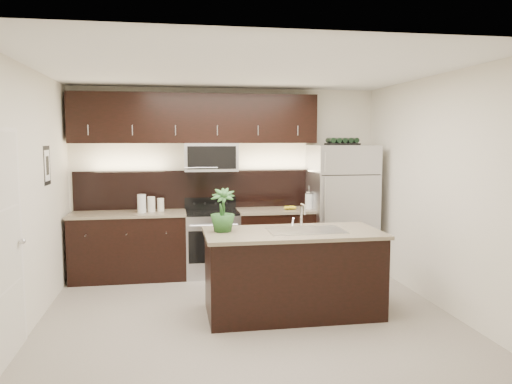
% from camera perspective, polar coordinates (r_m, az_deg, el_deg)
% --- Properties ---
extents(ground, '(4.50, 4.50, 0.00)m').
position_cam_1_polar(ground, '(5.78, -1.07, -13.71)').
color(ground, gray).
rests_on(ground, ground).
extents(room_walls, '(4.52, 4.02, 2.71)m').
position_cam_1_polar(room_walls, '(5.40, -2.21, 3.29)').
color(room_walls, silver).
rests_on(room_walls, ground).
extents(counter_run, '(3.51, 0.65, 0.94)m').
position_cam_1_polar(counter_run, '(7.23, -6.67, -5.84)').
color(counter_run, black).
rests_on(counter_run, ground).
extents(upper_fixtures, '(3.49, 0.40, 1.66)m').
position_cam_1_polar(upper_fixtures, '(7.23, -6.68, 7.46)').
color(upper_fixtures, black).
rests_on(upper_fixtures, counter_run).
extents(island, '(1.96, 0.96, 0.94)m').
position_cam_1_polar(island, '(5.67, 4.20, -9.14)').
color(island, black).
rests_on(island, ground).
extents(sink_faucet, '(0.84, 0.50, 0.28)m').
position_cam_1_polar(sink_faucet, '(5.61, 5.71, -4.24)').
color(sink_faucet, silver).
rests_on(sink_faucet, island).
extents(refrigerator, '(0.90, 0.81, 1.87)m').
position_cam_1_polar(refrigerator, '(7.50, 9.70, -1.86)').
color(refrigerator, '#B2B2B7').
rests_on(refrigerator, ground).
extents(wine_rack, '(0.46, 0.29, 0.11)m').
position_cam_1_polar(wine_rack, '(7.43, 9.83, 5.69)').
color(wine_rack, black).
rests_on(wine_rack, refrigerator).
extents(plant, '(0.31, 0.31, 0.48)m').
position_cam_1_polar(plant, '(5.50, -3.85, -2.08)').
color(plant, '#255321').
rests_on(plant, island).
extents(canisters, '(0.36, 0.22, 0.26)m').
position_cam_1_polar(canisters, '(7.13, -12.13, -1.35)').
color(canisters, silver).
rests_on(canisters, counter_run).
extents(french_press, '(0.12, 0.12, 0.33)m').
position_cam_1_polar(french_press, '(7.35, 6.06, -0.95)').
color(french_press, silver).
rests_on(french_press, counter_run).
extents(bananas, '(0.19, 0.15, 0.06)m').
position_cam_1_polar(bananas, '(7.25, 3.45, -1.78)').
color(bananas, gold).
rests_on(bananas, counter_run).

